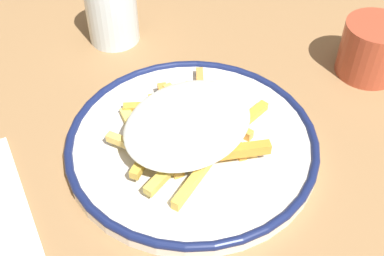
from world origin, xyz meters
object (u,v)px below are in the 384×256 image
Objects in this scene: plate at (192,142)px; water_glass at (112,13)px; fries_heap at (189,125)px; coffee_mug at (372,48)px.

plate is 0.26m from water_glass.
coffee_mug is at bearing 0.01° from fries_heap.
fries_heap is at bearing 150.22° from plate.
plate is 3.34× the size of water_glass.
coffee_mug is (0.27, -0.25, -0.01)m from water_glass.
plate is 0.29m from coffee_mug.
fries_heap is 0.26m from water_glass.
water_glass is at bearing 86.07° from plate.
fries_heap is at bearing -94.67° from water_glass.
plate is 0.03m from fries_heap.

